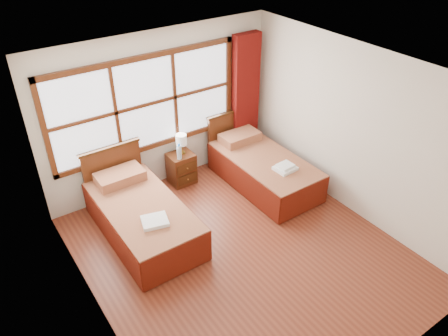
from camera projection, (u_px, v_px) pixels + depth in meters
floor at (243, 252)px, 6.13m from camera, size 4.50×4.50×0.00m
ceiling at (248, 77)px, 4.72m from camera, size 4.50×4.50×0.00m
wall_back at (160, 111)px, 6.98m from camera, size 4.00×0.00×4.00m
wall_left at (89, 238)px, 4.47m from camera, size 0.00×4.50×4.50m
wall_right at (354, 132)px, 6.38m from camera, size 0.00×4.50×4.50m
window at (146, 104)px, 6.72m from camera, size 3.16×0.06×1.56m
curtain at (245, 98)px, 7.71m from camera, size 0.50×0.16×2.30m
bed_left at (141, 215)px, 6.33m from camera, size 1.05×2.07×1.01m
bed_right at (262, 168)px, 7.41m from camera, size 1.02×2.04×0.99m
nightstand at (182, 168)px, 7.44m from camera, size 0.41×0.41×0.55m
towels_left at (155, 221)px, 5.83m from camera, size 0.41×0.38×0.05m
towels_right at (285, 168)px, 6.93m from camera, size 0.34×0.30×0.10m
lamp at (181, 140)px, 7.20m from camera, size 0.18×0.18×0.35m
bottle_near at (179, 153)px, 7.12m from camera, size 0.06×0.06×0.25m
bottle_far at (179, 152)px, 7.12m from camera, size 0.07×0.07×0.27m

